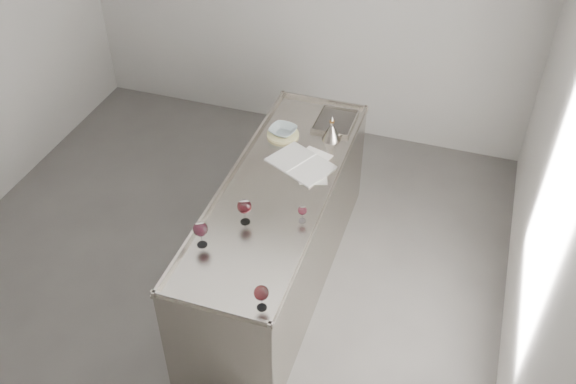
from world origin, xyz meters
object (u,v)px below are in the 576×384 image
(wine_glass_right, at_px, (261,293))
(wine_funnel, at_px, (331,132))
(wine_glass_middle, at_px, (244,207))
(ceramic_bowl, at_px, (283,131))
(wine_glass_left, at_px, (200,230))
(notebook, at_px, (301,164))
(counter, at_px, (279,233))
(wine_glass_small, at_px, (302,211))

(wine_glass_right, relative_size, wine_funnel, 0.79)
(wine_glass_middle, height_order, ceramic_bowl, wine_glass_middle)
(wine_glass_middle, bearing_deg, ceramic_bowl, 94.66)
(wine_glass_left, xyz_separation_m, ceramic_bowl, (0.10, 1.32, -0.09))
(wine_glass_left, relative_size, wine_glass_middle, 1.00)
(wine_glass_right, height_order, ceramic_bowl, wine_glass_right)
(notebook, relative_size, ceramic_bowl, 2.72)
(wine_glass_middle, distance_m, notebook, 0.75)
(ceramic_bowl, distance_m, wine_funnel, 0.38)
(wine_glass_middle, xyz_separation_m, wine_funnel, (0.29, 1.10, -0.07))
(wine_glass_middle, height_order, notebook, wine_glass_middle)
(counter, xyz_separation_m, ceramic_bowl, (-0.17, 0.61, 0.51))
(counter, xyz_separation_m, wine_glass_small, (0.27, -0.30, 0.56))
(counter, relative_size, wine_glass_middle, 12.87)
(ceramic_bowl, xyz_separation_m, wine_funnel, (0.38, 0.07, 0.02))
(wine_glass_left, bearing_deg, counter, 69.34)
(ceramic_bowl, relative_size, wine_funnel, 0.95)
(counter, height_order, wine_glass_right, wine_glass_right)
(wine_glass_right, distance_m, wine_funnel, 1.76)
(wine_glass_right, bearing_deg, wine_funnel, 92.21)
(wine_glass_left, distance_m, wine_glass_right, 0.66)
(wine_glass_right, height_order, wine_glass_small, wine_glass_right)
(counter, height_order, wine_funnel, wine_funnel)
(wine_glass_middle, relative_size, wine_funnel, 0.86)
(counter, distance_m, wine_glass_middle, 0.74)
(wine_glass_middle, height_order, wine_funnel, wine_funnel)
(wine_glass_left, height_order, ceramic_bowl, wine_glass_left)
(ceramic_bowl, bearing_deg, wine_funnel, 10.21)
(counter, bearing_deg, ceramic_bowl, 105.51)
(wine_glass_left, distance_m, notebook, 1.08)
(wine_glass_left, height_order, notebook, wine_glass_left)
(wine_glass_right, bearing_deg, wine_glass_middle, 118.76)
(wine_glass_left, height_order, wine_funnel, wine_funnel)
(wine_glass_right, bearing_deg, wine_glass_small, 90.00)
(wine_glass_middle, bearing_deg, counter, 78.75)
(counter, bearing_deg, wine_glass_middle, -101.25)
(wine_glass_middle, xyz_separation_m, wine_glass_small, (0.36, 0.13, -0.04))
(ceramic_bowl, bearing_deg, wine_glass_middle, -85.34)
(notebook, height_order, wine_funnel, wine_funnel)
(wine_glass_middle, distance_m, wine_funnel, 1.14)
(ceramic_bowl, height_order, wine_funnel, wine_funnel)
(notebook, relative_size, wine_funnel, 2.57)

